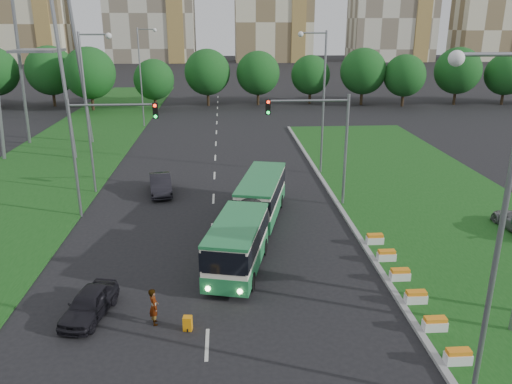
{
  "coord_description": "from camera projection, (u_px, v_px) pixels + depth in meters",
  "views": [
    {
      "loc": [
        -2.13,
        -23.55,
        12.64
      ],
      "look_at": [
        -0.19,
        5.75,
        2.6
      ],
      "focal_mm": 35.0,
      "sensor_mm": 36.0,
      "label": 1
    }
  ],
  "objects": [
    {
      "name": "flower_planters",
      "position": [
        408.0,
        285.0,
        24.37
      ],
      "size": [
        1.1,
        11.5,
        0.6
      ],
      "primitive_type": null,
      "color": "white",
      "rests_on": "grass_median"
    },
    {
      "name": "street_lamps",
      "position": [
        211.0,
        125.0,
        33.77
      ],
      "size": [
        36.0,
        60.0,
        12.0
      ],
      "primitive_type": null,
      "color": "gray",
      "rests_on": "ground"
    },
    {
      "name": "traffic_mast_left",
      "position": [
        97.0,
        140.0,
        32.57
      ],
      "size": [
        5.76,
        0.32,
        8.0
      ],
      "color": "gray",
      "rests_on": "ground"
    },
    {
      "name": "tree_line",
      "position": [
        300.0,
        77.0,
        77.55
      ],
      "size": [
        120.0,
        8.0,
        9.0
      ],
      "primitive_type": null,
      "color": "#144B19",
      "rests_on": "ground"
    },
    {
      "name": "articulated_bus",
      "position": [
        249.0,
        215.0,
        30.22
      ],
      "size": [
        2.35,
        15.05,
        2.48
      ],
      "rotation": [
        0.0,
        0.0,
        -0.23
      ],
      "color": "white",
      "rests_on": "ground"
    },
    {
      "name": "grass_median",
      "position": [
        442.0,
        212.0,
        34.79
      ],
      "size": [
        14.0,
        60.0,
        0.15
      ],
      "primitive_type": "cube",
      "color": "#164A15",
      "rests_on": "ground"
    },
    {
      "name": "pedestrian",
      "position": [
        154.0,
        306.0,
        21.77
      ],
      "size": [
        0.55,
        0.71,
        1.71
      ],
      "primitive_type": "imported",
      "rotation": [
        0.0,
        0.0,
        1.83
      ],
      "color": "gray",
      "rests_on": "ground"
    },
    {
      "name": "shopping_trolley",
      "position": [
        188.0,
        323.0,
        21.49
      ],
      "size": [
        0.38,
        0.4,
        0.65
      ],
      "rotation": [
        0.0,
        0.0,
        -0.11
      ],
      "color": "orange",
      "rests_on": "ground"
    },
    {
      "name": "left_verge",
      "position": [
        62.0,
        157.0,
        48.92
      ],
      "size": [
        12.0,
        110.0,
        0.1
      ],
      "primitive_type": "cube",
      "color": "#164A15",
      "rests_on": "ground"
    },
    {
      "name": "median_kerb",
      "position": [
        344.0,
        214.0,
        34.36
      ],
      "size": [
        0.3,
        60.0,
        0.18
      ],
      "primitive_type": "cube",
      "color": "gray",
      "rests_on": "ground"
    },
    {
      "name": "car_left_near",
      "position": [
        89.0,
        304.0,
        22.38
      ],
      "size": [
        2.29,
        4.02,
        1.29
      ],
      "primitive_type": "imported",
      "rotation": [
        0.0,
        0.0,
        -0.21
      ],
      "color": "black",
      "rests_on": "ground"
    },
    {
      "name": "lane_markings",
      "position": [
        215.0,
        169.0,
        45.15
      ],
      "size": [
        0.2,
        100.0,
        0.01
      ],
      "primitive_type": null,
      "color": "beige",
      "rests_on": "ground"
    },
    {
      "name": "traffic_mast_median",
      "position": [
        324.0,
        133.0,
        34.46
      ],
      "size": [
        5.76,
        0.32,
        8.0
      ],
      "color": "gray",
      "rests_on": "ground"
    },
    {
      "name": "ground",
      "position": [
        267.0,
        273.0,
        26.45
      ],
      "size": [
        360.0,
        360.0,
        0.0
      ],
      "primitive_type": "plane",
      "color": "black",
      "rests_on": "ground"
    },
    {
      "name": "car_left_far",
      "position": [
        161.0,
        184.0,
        38.52
      ],
      "size": [
        2.28,
        4.73,
        1.49
      ],
      "primitive_type": "imported",
      "rotation": [
        0.0,
        0.0,
        0.16
      ],
      "color": "black",
      "rests_on": "ground"
    }
  ]
}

